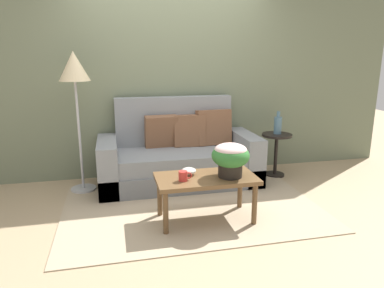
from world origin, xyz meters
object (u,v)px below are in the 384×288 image
snack_bowl (189,171)px  table_vase (278,125)px  coffee_table (206,182)px  coffee_mug (183,176)px  potted_plant (231,156)px  floor_lamp (75,76)px  couch (179,157)px  side_table (276,147)px

snack_bowl → table_vase: bearing=35.2°
coffee_table → coffee_mug: (-0.24, -0.07, 0.11)m
potted_plant → coffee_mug: (-0.46, -0.01, -0.16)m
floor_lamp → table_vase: 2.61m
couch → floor_lamp: bearing=-178.7°
potted_plant → coffee_table: bearing=167.4°
floor_lamp → table_vase: (2.52, -0.01, -0.67)m
couch → floor_lamp: size_ratio=1.20×
floor_lamp → table_vase: size_ratio=5.48×
couch → side_table: 1.32m
coffee_table → side_table: bearing=40.6°
table_vase → side_table: bearing=-130.1°
side_table → table_vase: 0.30m
coffee_mug → floor_lamp: bearing=130.6°
side_table → floor_lamp: floor_lamp is taller
couch → coffee_mug: 1.22m
floor_lamp → coffee_mug: floor_lamp is taller
potted_plant → snack_bowl: (-0.38, 0.14, -0.16)m
coffee_table → table_vase: bearing=40.7°
coffee_mug → snack_bowl: bearing=61.2°
floor_lamp → potted_plant: 2.00m
side_table → table_vase: size_ratio=1.93×
coffee_table → table_vase: table_vase is taller
couch → table_vase: size_ratio=6.60×
coffee_table → snack_bowl: snack_bowl is taller
side_table → coffee_mug: 1.90m
coffee_table → floor_lamp: floor_lamp is taller
couch → floor_lamp: 1.58m
couch → floor_lamp: floor_lamp is taller
potted_plant → snack_bowl: size_ratio=2.50×
potted_plant → snack_bowl: bearing=159.7°
coffee_table → table_vase: size_ratio=3.24×
couch → coffee_mug: (-0.19, -1.20, 0.18)m
floor_lamp → potted_plant: size_ratio=4.53×
coffee_table → side_table: side_table is taller
floor_lamp → potted_plant: (1.47, -1.16, -0.71)m
floor_lamp → coffee_table: bearing=-41.7°
coffee_table → floor_lamp: 1.92m
side_table → potted_plant: potted_plant is taller
floor_lamp → potted_plant: bearing=-38.3°
coffee_mug → snack_bowl: size_ratio=0.88×
couch → potted_plant: (0.27, -1.18, 0.33)m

